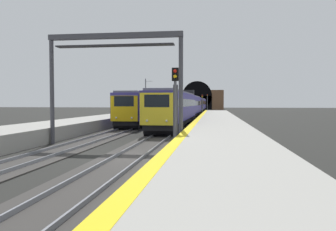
{
  "coord_description": "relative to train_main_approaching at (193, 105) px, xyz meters",
  "views": [
    {
      "loc": [
        -16.1,
        -4.14,
        2.81
      ],
      "look_at": [
        11.53,
        -0.3,
        1.69
      ],
      "focal_mm": 35.39,
      "sensor_mm": 36.0,
      "label": 1
    }
  ],
  "objects": [
    {
      "name": "train_main_approaching",
      "position": [
        0.0,
        0.0,
        0.0
      ],
      "size": [
        79.73,
        3.3,
        4.83
      ],
      "rotation": [
        0.0,
        0.0,
        3.12
      ],
      "color": "navy",
      "rests_on": "ground_plane"
    },
    {
      "name": "catenary_mast_near",
      "position": [
        11.41,
        11.83,
        2.01
      ],
      "size": [
        0.22,
        1.76,
        8.37
      ],
      "color": "#595B60",
      "rests_on": "ground_plane"
    },
    {
      "name": "ground_plane",
      "position": [
        -49.2,
        -0.0,
        -2.26
      ],
      "size": [
        320.0,
        320.0,
        0.0
      ],
      "primitive_type": "plane",
      "color": "black"
    },
    {
      "name": "tunnel_portal",
      "position": [
        63.71,
        2.3,
        1.54
      ],
      "size": [
        2.58,
        20.3,
        11.37
      ],
      "color": "brown",
      "rests_on": "ground_plane"
    },
    {
      "name": "platform_right",
      "position": [
        -49.2,
        -4.55,
        -1.72
      ],
      "size": [
        112.0,
        4.6,
        1.07
      ],
      "primitive_type": "cube",
      "color": "#9E9B93",
      "rests_on": "ground_plane"
    },
    {
      "name": "platform_right_edge_strip",
      "position": [
        -49.2,
        -2.5,
        -1.18
      ],
      "size": [
        112.0,
        0.5,
        0.01
      ],
      "primitive_type": "cube",
      "color": "yellow",
      "rests_on": "platform_right"
    },
    {
      "name": "train_adjacent_platform",
      "position": [
        -5.58,
        4.59,
        -0.01
      ],
      "size": [
        57.17,
        2.97,
        3.96
      ],
      "rotation": [
        0.0,
        0.0,
        3.15
      ],
      "color": "navy",
      "rests_on": "ground_plane"
    },
    {
      "name": "track_adjacent_line",
      "position": [
        -49.2,
        4.59,
        -2.22
      ],
      "size": [
        160.0,
        2.9,
        0.21
      ],
      "color": "#383533",
      "rests_on": "ground_plane"
    },
    {
      "name": "track_main_line",
      "position": [
        -49.2,
        -0.0,
        -2.22
      ],
      "size": [
        160.0,
        3.14,
        0.21
      ],
      "color": "#383533",
      "rests_on": "ground_plane"
    },
    {
      "name": "railway_signal_near",
      "position": [
        -46.49,
        -1.95,
        0.56
      ],
      "size": [
        0.39,
        0.38,
        4.77
      ],
      "rotation": [
        0.0,
        0.0,
        3.14
      ],
      "color": "#4C4C54",
      "rests_on": "ground_plane"
    },
    {
      "name": "railway_signal_far",
      "position": [
        46.36,
        -1.95,
        1.0
      ],
      "size": [
        0.39,
        0.38,
        5.6
      ],
      "rotation": [
        0.0,
        0.0,
        3.14
      ],
      "color": "#4C4C54",
      "rests_on": "ground_plane"
    },
    {
      "name": "overhead_signal_gantry",
      "position": [
        -44.33,
        2.3,
        3.26
      ],
      "size": [
        0.7,
        8.98,
        7.29
      ],
      "color": "#3F3F47",
      "rests_on": "ground_plane"
    },
    {
      "name": "railway_signal_mid",
      "position": [
        -2.6,
        -1.95,
        0.32
      ],
      "size": [
        0.39,
        0.38,
        4.33
      ],
      "rotation": [
        0.0,
        0.0,
        3.14
      ],
      "color": "#4C4C54",
      "rests_on": "ground_plane"
    }
  ]
}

